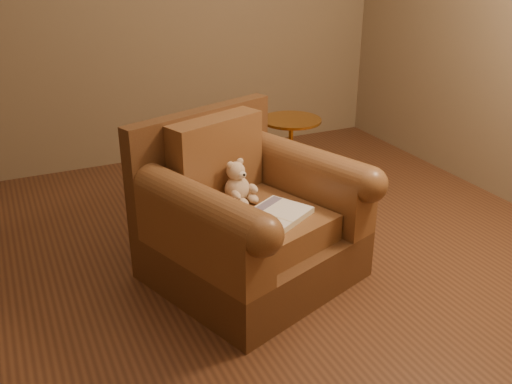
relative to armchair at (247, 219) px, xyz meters
name	(u,v)px	position (x,y,z in m)	size (l,w,h in m)	color
floor	(259,269)	(0.08, 0.01, -0.33)	(4.00, 4.00, 0.00)	#56311D
armchair	(247,219)	(0.00, 0.00, 0.00)	(1.21, 1.18, 0.87)	#57351D
teddy_bear	(239,186)	(-0.01, 0.08, 0.17)	(0.17, 0.20, 0.24)	beige
guidebook	(271,218)	(0.04, -0.21, 0.10)	(0.50, 0.44, 0.03)	beige
side_table	(290,156)	(0.71, 0.82, -0.02)	(0.42, 0.42, 0.58)	gold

